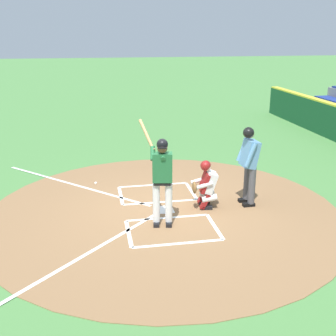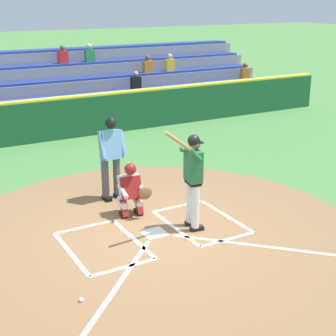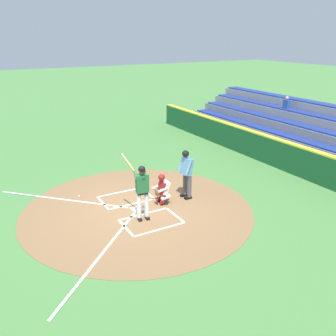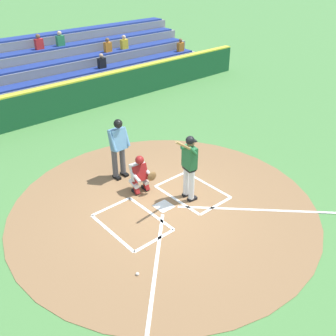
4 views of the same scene
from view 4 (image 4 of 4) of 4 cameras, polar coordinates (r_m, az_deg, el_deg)
ground_plane at (r=10.24m, az=-0.63°, el=-5.72°), size 120.00×120.00×0.00m
dirt_circle at (r=10.23m, az=-0.63°, el=-5.70°), size 8.00×8.00×0.01m
home_plate_and_chalk at (r=9.71m, az=2.78°, el=-7.93°), size 7.93×4.91×0.01m
batter at (r=9.97m, az=3.17°, el=0.65°), size 1.02×0.59×2.13m
catcher at (r=10.56m, az=-4.13°, el=-0.76°), size 0.59×0.64×1.13m
plate_umpire at (r=11.06m, az=-7.35°, el=3.45°), size 0.59×0.42×1.86m
baseball at (r=8.37m, az=-4.55°, el=-15.35°), size 0.07×0.07×0.07m
backstop_wall at (r=15.77m, az=-18.91°, el=8.65°), size 22.00×0.36×1.31m
bleacher_stand at (r=18.64m, az=-23.21°, el=11.69°), size 20.00×4.25×2.55m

